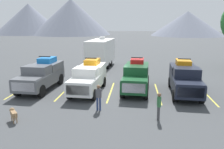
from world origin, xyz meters
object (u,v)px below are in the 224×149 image
(camper_trailer_a, at_px, (101,52))
(pickup_truck_b, at_px, (89,77))
(pickup_truck_d, at_px, (185,78))
(person_a, at_px, (99,96))
(dog, at_px, (13,113))
(pickup_truck_a, at_px, (42,75))
(pickup_truck_c, at_px, (136,76))
(person_b, at_px, (159,105))

(camper_trailer_a, bearing_deg, pickup_truck_b, -87.09)
(pickup_truck_b, distance_m, pickup_truck_d, 7.57)
(pickup_truck_b, relative_size, person_a, 3.31)
(person_a, xyz_separation_m, dog, (-4.56, -2.13, -0.47))
(pickup_truck_a, distance_m, pickup_truck_c, 7.84)
(camper_trailer_a, bearing_deg, dog, -99.09)
(dog, bearing_deg, pickup_truck_d, 30.73)
(pickup_truck_a, height_order, person_a, pickup_truck_a)
(pickup_truck_a, distance_m, pickup_truck_b, 4.06)
(camper_trailer_a, bearing_deg, person_a, -82.18)
(person_b, bearing_deg, pickup_truck_c, 102.55)
(pickup_truck_b, distance_m, dog, 6.92)
(person_b, bearing_deg, pickup_truck_d, 65.15)
(pickup_truck_a, relative_size, pickup_truck_d, 0.98)
(pickup_truck_c, relative_size, dog, 6.70)
(pickup_truck_a, distance_m, person_a, 6.96)
(person_a, height_order, person_b, person_a)
(pickup_truck_b, bearing_deg, pickup_truck_c, 8.72)
(pickup_truck_d, bearing_deg, person_a, -145.47)
(pickup_truck_a, xyz_separation_m, pickup_truck_b, (4.05, -0.30, -0.04))
(pickup_truck_b, xyz_separation_m, pickup_truck_d, (7.57, 0.23, 0.02))
(pickup_truck_c, distance_m, camper_trailer_a, 10.54)
(pickup_truck_d, bearing_deg, camper_trailer_a, 129.10)
(pickup_truck_c, bearing_deg, pickup_truck_a, -177.91)
(pickup_truck_b, distance_m, camper_trailer_a, 10.21)
(pickup_truck_b, xyz_separation_m, camper_trailer_a, (-0.52, 10.17, 0.75))
(camper_trailer_a, distance_m, dog, 16.57)
(pickup_truck_a, distance_m, person_b, 10.63)
(pickup_truck_b, xyz_separation_m, person_a, (1.43, -4.00, -0.22))
(pickup_truck_c, xyz_separation_m, dog, (-6.92, -6.71, -0.73))
(pickup_truck_b, bearing_deg, dog, -117.03)
(pickup_truck_b, relative_size, dog, 6.91)
(person_b, bearing_deg, pickup_truck_a, 149.10)
(camper_trailer_a, xyz_separation_m, person_b, (5.59, -15.33, -0.99))
(pickup_truck_a, bearing_deg, person_a, -38.09)
(pickup_truck_a, xyz_separation_m, person_b, (9.12, -5.46, -0.28))
(pickup_truck_c, relative_size, person_a, 3.21)
(dog, bearing_deg, camper_trailer_a, 80.91)
(pickup_truck_b, relative_size, pickup_truck_c, 1.03)
(pickup_truck_c, relative_size, camper_trailer_a, 0.73)
(camper_trailer_a, relative_size, person_a, 4.41)
(camper_trailer_a, height_order, dog, camper_trailer_a)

